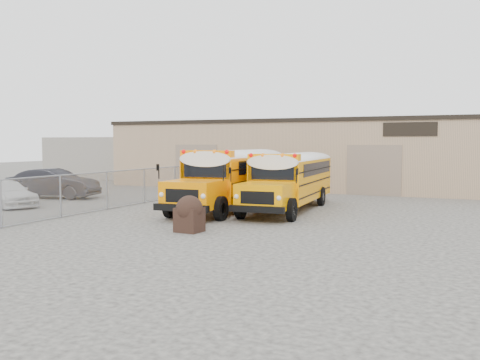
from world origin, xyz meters
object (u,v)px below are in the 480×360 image
at_px(school_bus_left, 271,168).
at_px(school_bus_right, 316,170).
at_px(car_dark, 54,183).
at_px(tarp_bundle, 189,213).
at_px(car_white, 7,194).

relative_size(school_bus_left, school_bus_right, 1.05).
bearing_deg(school_bus_right, car_dark, -154.60).
xyz_separation_m(school_bus_left, school_bus_right, (2.55, 0.47, -0.09)).
height_order(school_bus_right, tarp_bundle, school_bus_right).
height_order(school_bus_right, car_dark, school_bus_right).
distance_m(school_bus_left, car_white, 14.12).
distance_m(school_bus_right, car_dark, 14.84).
xyz_separation_m(school_bus_left, tarp_bundle, (1.91, -12.66, -0.98)).
height_order(school_bus_left, school_bus_right, school_bus_left).
xyz_separation_m(car_white, car_dark, (-0.78, 3.97, 0.20)).
bearing_deg(tarp_bundle, car_white, 166.81).
bearing_deg(school_bus_left, school_bus_right, 10.49).
height_order(school_bus_left, tarp_bundle, school_bus_left).
bearing_deg(car_dark, school_bus_right, -77.20).
relative_size(school_bus_left, car_white, 2.27).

